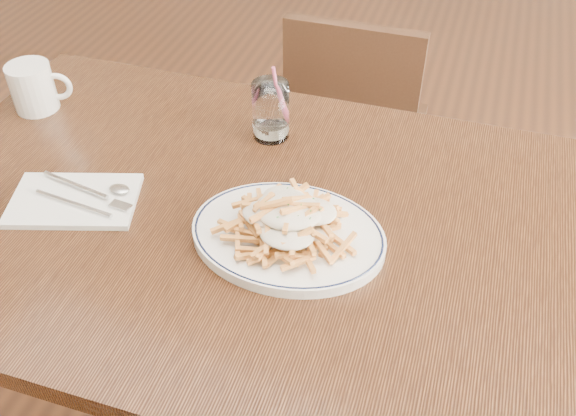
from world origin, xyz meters
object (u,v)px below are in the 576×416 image
(table, at_px, (238,243))
(water_glass, at_px, (271,113))
(chair_far, at_px, (354,122))
(coffee_mug, at_px, (34,87))
(loaded_fries, at_px, (288,216))
(fries_plate, at_px, (288,235))

(table, distance_m, water_glass, 0.27)
(chair_far, relative_size, coffee_mug, 6.44)
(table, distance_m, chair_far, 0.81)
(table, distance_m, loaded_fries, 0.18)
(loaded_fries, bearing_deg, water_glass, 114.01)
(fries_plate, xyz_separation_m, coffee_mug, (-0.62, 0.22, 0.04))
(fries_plate, relative_size, coffee_mug, 3.00)
(chair_far, distance_m, loaded_fries, 0.90)
(chair_far, height_order, fries_plate, chair_far)
(table, relative_size, chair_far, 1.53)
(table, relative_size, fries_plate, 3.28)
(loaded_fries, xyz_separation_m, water_glass, (-0.12, 0.27, -0.00))
(loaded_fries, bearing_deg, coffee_mug, 160.30)
(fries_plate, distance_m, loaded_fries, 0.04)
(table, relative_size, coffee_mug, 9.86)
(table, xyz_separation_m, fries_plate, (0.11, -0.04, 0.09))
(chair_far, xyz_separation_m, loaded_fries, (0.06, -0.82, 0.36))
(table, relative_size, loaded_fries, 5.02)
(water_glass, bearing_deg, fries_plate, -65.99)
(fries_plate, height_order, loaded_fries, loaded_fries)
(table, bearing_deg, water_glass, 93.34)
(loaded_fries, relative_size, coffee_mug, 1.96)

